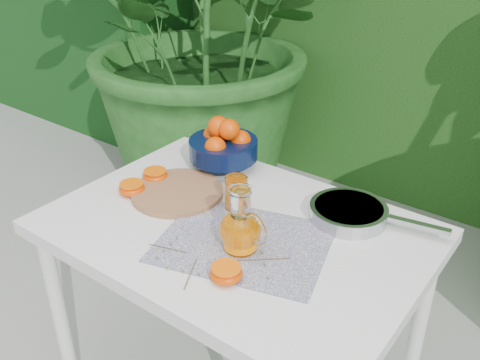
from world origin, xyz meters
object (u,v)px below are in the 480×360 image
Objects in this scene: juice_pitcher at (241,229)px; saute_pan at (350,212)px; white_table at (236,250)px; cutting_board at (177,192)px; fruit_bowl at (224,144)px.

saute_pan is (0.15, 0.29, -0.04)m from juice_pitcher.
saute_pan is (0.23, 0.21, 0.10)m from white_table.
cutting_board is 0.24m from fruit_bowl.
white_table is 3.88× the size of fruit_bowl.
cutting_board is 0.34m from juice_pitcher.
cutting_board is at bearing 161.34° from juice_pitcher.
juice_pitcher reaches higher than cutting_board.
fruit_bowl is (-0.00, 0.23, 0.07)m from cutting_board.
white_table is 0.18m from juice_pitcher.
juice_pitcher is at bearing -45.84° from white_table.
juice_pitcher reaches higher than white_table.
fruit_bowl is 1.49× the size of juice_pitcher.
cutting_board is 0.50m from saute_pan.
cutting_board is at bearing -158.28° from saute_pan.
saute_pan is at bearing 62.39° from juice_pitcher.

